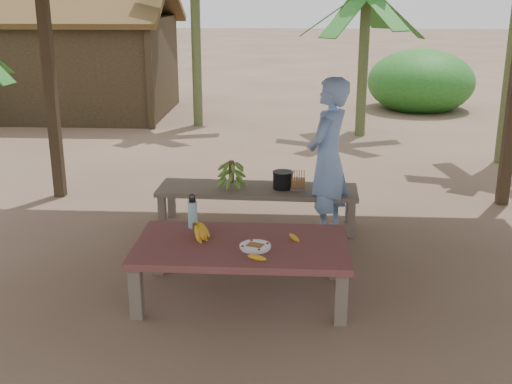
# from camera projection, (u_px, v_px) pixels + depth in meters

# --- Properties ---
(ground) EXTENTS (80.00, 80.00, 0.00)m
(ground) POSITION_uv_depth(u_px,v_px,m) (270.00, 277.00, 5.96)
(ground) COLOR brown
(ground) RESTS_ON ground
(work_table) EXTENTS (1.80, 1.01, 0.50)m
(work_table) POSITION_uv_depth(u_px,v_px,m) (242.00, 250.00, 5.44)
(work_table) COLOR brown
(work_table) RESTS_ON ground
(bench) EXTENTS (2.22, 0.68, 0.45)m
(bench) POSITION_uv_depth(u_px,v_px,m) (257.00, 193.00, 7.11)
(bench) COLOR brown
(bench) RESTS_ON ground
(ripe_banana_bunch) EXTENTS (0.29, 0.27, 0.15)m
(ripe_banana_bunch) POSITION_uv_depth(u_px,v_px,m) (194.00, 230.00, 5.50)
(ripe_banana_bunch) COLOR yellow
(ripe_banana_bunch) RESTS_ON work_table
(plate) EXTENTS (0.26, 0.26, 0.04)m
(plate) POSITION_uv_depth(u_px,v_px,m) (255.00, 247.00, 5.30)
(plate) COLOR white
(plate) RESTS_ON work_table
(loose_banana_front) EXTENTS (0.16, 0.07, 0.04)m
(loose_banana_front) POSITION_uv_depth(u_px,v_px,m) (257.00, 258.00, 5.07)
(loose_banana_front) COLOR yellow
(loose_banana_front) RESTS_ON work_table
(loose_banana_side) EXTENTS (0.12, 0.14, 0.04)m
(loose_banana_side) POSITION_uv_depth(u_px,v_px,m) (294.00, 238.00, 5.48)
(loose_banana_side) COLOR yellow
(loose_banana_side) RESTS_ON work_table
(water_flask) EXTENTS (0.08, 0.08, 0.31)m
(water_flask) POSITION_uv_depth(u_px,v_px,m) (193.00, 213.00, 5.74)
(water_flask) COLOR #3BADB9
(water_flask) RESTS_ON work_table
(green_banana_stalk) EXTENTS (0.29, 0.29, 0.32)m
(green_banana_stalk) POSITION_uv_depth(u_px,v_px,m) (231.00, 173.00, 7.07)
(green_banana_stalk) COLOR #598C2D
(green_banana_stalk) RESTS_ON bench
(cooking_pot) EXTENTS (0.22, 0.22, 0.19)m
(cooking_pot) POSITION_uv_depth(u_px,v_px,m) (283.00, 180.00, 7.05)
(cooking_pot) COLOR black
(cooking_pot) RESTS_ON bench
(skewer_rack) EXTENTS (0.18, 0.09, 0.24)m
(skewer_rack) POSITION_uv_depth(u_px,v_px,m) (298.00, 180.00, 6.97)
(skewer_rack) COLOR #A57F47
(skewer_rack) RESTS_ON bench
(woman) EXTENTS (0.64, 0.74, 1.71)m
(woman) POSITION_uv_depth(u_px,v_px,m) (328.00, 159.00, 6.72)
(woman) COLOR #7CA5EB
(woman) RESTS_ON ground
(hut) EXTENTS (4.40, 3.43, 2.85)m
(hut) POSITION_uv_depth(u_px,v_px,m) (71.00, 61.00, 13.48)
(hut) COLOR black
(hut) RESTS_ON ground
(banana_plant_n) EXTENTS (1.80, 1.80, 2.76)m
(banana_plant_n) POSITION_uv_depth(u_px,v_px,m) (366.00, 6.00, 11.03)
(banana_plant_n) COLOR #596638
(banana_plant_n) RESTS_ON ground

